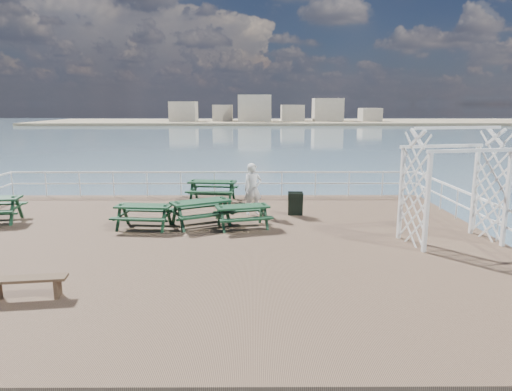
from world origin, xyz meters
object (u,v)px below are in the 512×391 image
object	(u,v)px
picnic_table_b	(212,186)
picnic_table_c	(243,212)
flat_bench_near	(27,283)
picnic_table_d	(144,211)
picnic_table_e	(201,207)
trellis_arbor	(453,192)
person	(253,189)

from	to	relation	value
picnic_table_b	picnic_table_c	world-z (taller)	picnic_table_b
picnic_table_c	flat_bench_near	world-z (taller)	picnic_table_c
picnic_table_b	picnic_table_c	bearing A→B (deg)	-65.36
picnic_table_d	picnic_table_e	bearing A→B (deg)	16.90
picnic_table_c	flat_bench_near	xyz separation A→B (m)	(-4.32, -5.51, -0.19)
picnic_table_b	trellis_arbor	xyz separation A→B (m)	(7.43, -5.83, 0.88)
picnic_table_c	picnic_table_d	distance (m)	3.20
picnic_table_b	trellis_arbor	world-z (taller)	trellis_arbor
picnic_table_c	person	distance (m)	1.94
picnic_table_d	flat_bench_near	xyz separation A→B (m)	(-1.12, -5.49, -0.21)
flat_bench_near	person	size ratio (longest dim) A/B	0.86
picnic_table_c	trellis_arbor	distance (m)	6.36
picnic_table_b	picnic_table_d	bearing A→B (deg)	-106.59
picnic_table_e	trellis_arbor	world-z (taller)	trellis_arbor
picnic_table_d	trellis_arbor	distance (m)	9.46
flat_bench_near	picnic_table_b	bearing A→B (deg)	65.12
flat_bench_near	picnic_table_e	bearing A→B (deg)	55.45
trellis_arbor	person	size ratio (longest dim) A/B	1.79
picnic_table_b	person	size ratio (longest dim) A/B	1.13
picnic_table_b	picnic_table_d	size ratio (longest dim) A/B	1.11
picnic_table_e	flat_bench_near	distance (m)	6.55
picnic_table_b	picnic_table_e	distance (m)	3.89
picnic_table_c	picnic_table_e	bearing A→B (deg)	151.37
picnic_table_c	flat_bench_near	bearing A→B (deg)	-142.99
person	picnic_table_e	bearing A→B (deg)	-157.89
picnic_table_c	picnic_table_b	bearing A→B (deg)	92.87
picnic_table_d	picnic_table_e	size ratio (longest dim) A/B	0.78
flat_bench_near	trellis_arbor	distance (m)	11.17
picnic_table_e	picnic_table_d	bearing A→B (deg)	163.00
picnic_table_c	picnic_table_e	xyz separation A→B (m)	(-1.39, 0.34, 0.07)
picnic_table_b	picnic_table_d	xyz separation A→B (m)	(-1.85, -4.25, -0.05)
picnic_table_c	flat_bench_near	distance (m)	7.00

